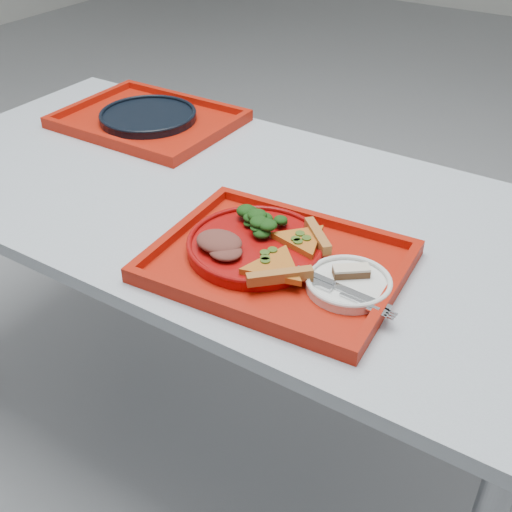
{
  "coord_description": "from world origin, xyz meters",
  "views": [
    {
      "loc": [
        0.74,
        -1.01,
        1.45
      ],
      "look_at": [
        0.21,
        -0.2,
        0.78
      ],
      "focal_mm": 45.0,
      "sensor_mm": 36.0,
      "label": 1
    }
  ],
  "objects_px": {
    "dinner_plate": "(256,247)",
    "navy_plate": "(148,117)",
    "tray_far": "(149,122)",
    "dessert_bar": "(351,271)",
    "tray_main": "(277,265)"
  },
  "relations": [
    {
      "from": "tray_far",
      "to": "dinner_plate",
      "type": "height_order",
      "value": "dinner_plate"
    },
    {
      "from": "tray_far",
      "to": "dinner_plate",
      "type": "distance_m",
      "value": 0.7
    },
    {
      "from": "tray_main",
      "to": "tray_far",
      "type": "distance_m",
      "value": 0.75
    },
    {
      "from": "tray_main",
      "to": "tray_far",
      "type": "height_order",
      "value": "same"
    },
    {
      "from": "tray_far",
      "to": "dessert_bar",
      "type": "xyz_separation_m",
      "value": [
        0.78,
        -0.36,
        0.03
      ]
    },
    {
      "from": "navy_plate",
      "to": "dessert_bar",
      "type": "xyz_separation_m",
      "value": [
        0.78,
        -0.36,
        0.01
      ]
    },
    {
      "from": "dinner_plate",
      "to": "tray_main",
      "type": "bearing_deg",
      "value": -10.3
    },
    {
      "from": "navy_plate",
      "to": "dessert_bar",
      "type": "relative_size",
      "value": 3.94
    },
    {
      "from": "dinner_plate",
      "to": "dessert_bar",
      "type": "relative_size",
      "value": 3.94
    },
    {
      "from": "tray_far",
      "to": "dessert_bar",
      "type": "bearing_deg",
      "value": -25.27
    },
    {
      "from": "tray_main",
      "to": "navy_plate",
      "type": "distance_m",
      "value": 0.75
    },
    {
      "from": "dinner_plate",
      "to": "dessert_bar",
      "type": "height_order",
      "value": "dessert_bar"
    },
    {
      "from": "dinner_plate",
      "to": "navy_plate",
      "type": "distance_m",
      "value": 0.7
    },
    {
      "from": "dessert_bar",
      "to": "tray_main",
      "type": "bearing_deg",
      "value": 149.62
    },
    {
      "from": "navy_plate",
      "to": "tray_main",
      "type": "bearing_deg",
      "value": -30.77
    }
  ]
}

